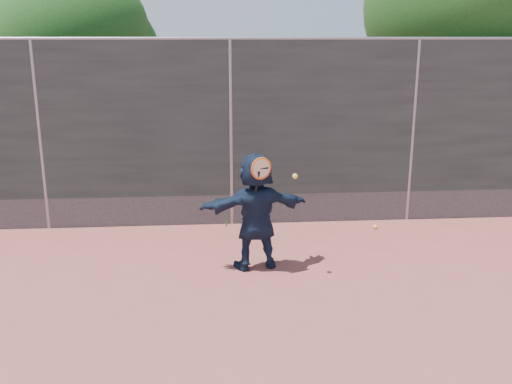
{
  "coord_description": "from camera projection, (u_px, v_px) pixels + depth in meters",
  "views": [
    {
      "loc": [
        -0.3,
        -5.59,
        3.04
      ],
      "look_at": [
        0.26,
        1.62,
        1.06
      ],
      "focal_mm": 40.0,
      "sensor_mm": 36.0,
      "label": 1
    }
  ],
  "objects": [
    {
      "name": "weed_clump",
      "position": [
        250.0,
        217.0,
        9.44
      ],
      "size": [
        0.68,
        0.07,
        0.3
      ],
      "color": "#387226",
      "rests_on": "ground"
    },
    {
      "name": "player",
      "position": [
        256.0,
        211.0,
        7.57
      ],
      "size": [
        1.53,
        0.72,
        1.58
      ],
      "primitive_type": "imported",
      "rotation": [
        0.0,
        0.0,
        3.32
      ],
      "color": "#152339",
      "rests_on": "ground"
    },
    {
      "name": "tree_right",
      "position": [
        465.0,
        12.0,
        11.16
      ],
      "size": [
        3.78,
        3.6,
        5.39
      ],
      "color": "#382314",
      "rests_on": "ground"
    },
    {
      "name": "fence",
      "position": [
        231.0,
        130.0,
        9.15
      ],
      "size": [
        20.0,
        0.06,
        3.03
      ],
      "color": "#38423D",
      "rests_on": "ground"
    },
    {
      "name": "ball_ground",
      "position": [
        375.0,
        227.0,
        9.29
      ],
      "size": [
        0.07,
        0.07,
        0.07
      ],
      "primitive_type": "sphere",
      "color": "#F7F637",
      "rests_on": "ground"
    },
    {
      "name": "ground",
      "position": [
        244.0,
        325.0,
        6.2
      ],
      "size": [
        80.0,
        80.0,
        0.0
      ],
      "primitive_type": "plane",
      "color": "#9E4C42",
      "rests_on": "ground"
    },
    {
      "name": "swing_action",
      "position": [
        264.0,
        170.0,
        7.22
      ],
      "size": [
        0.6,
        0.19,
        0.51
      ],
      "color": "orange",
      "rests_on": "ground"
    },
    {
      "name": "tree_left",
      "position": [
        84.0,
        41.0,
        11.51
      ],
      "size": [
        3.15,
        3.0,
        4.53
      ],
      "color": "#382314",
      "rests_on": "ground"
    }
  ]
}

